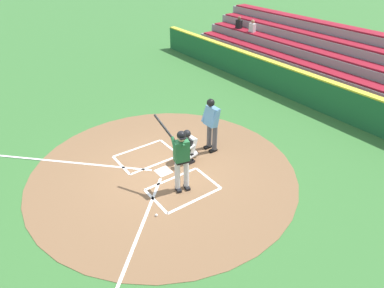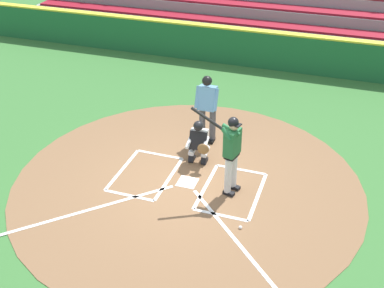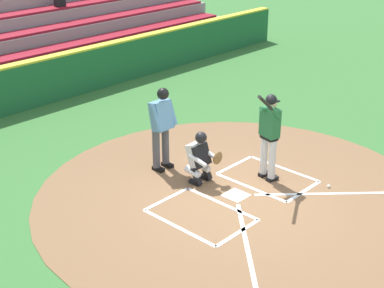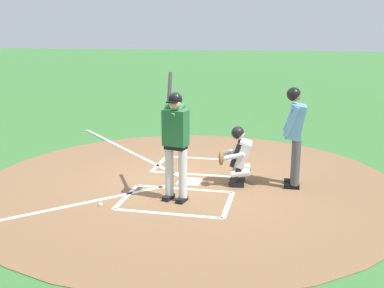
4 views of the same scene
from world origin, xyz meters
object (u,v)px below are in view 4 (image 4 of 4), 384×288
batter (175,138)px  baseball (101,204)px  catcher (238,155)px  plate_umpire (295,131)px

batter → baseball: (-0.54, 1.16, -1.06)m
baseball → catcher: bearing=-53.1°
catcher → plate_umpire: bearing=-83.5°
plate_umpire → batter: bearing=120.5°
batter → catcher: 1.49m
plate_umpire → baseball: bearing=118.6°
catcher → batter: bearing=137.6°
batter → catcher: (1.04, -0.94, -0.51)m
batter → baseball: 1.66m
baseball → plate_umpire: bearing=-61.4°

